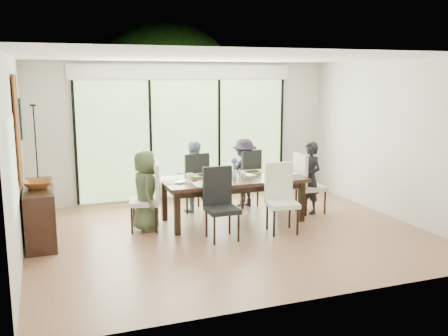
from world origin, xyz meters
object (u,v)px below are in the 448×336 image
object	(u,v)px
cup_b	(243,176)
bowl	(38,184)
laptop	(185,182)
cup_a	(190,176)
sideboard	(40,213)
person_right_end	(310,178)
table_top	(233,179)
person_left_end	(145,191)
person_far_left	(193,176)
cup_c	(273,171)
person_far_right	(244,173)
chair_left_end	(144,197)
chair_far_left	(193,181)
vase	(234,174)
chair_far_right	(244,177)
chair_right_end	(311,183)
chair_near_right	(283,199)
chair_near_left	(222,204)

from	to	relation	value
cup_b	bowl	size ratio (longest dim) A/B	0.23
laptop	cup_a	distance (m)	0.29
sideboard	person_right_end	bearing A→B (deg)	-0.28
table_top	person_left_end	bearing A→B (deg)	-180.00
table_top	person_far_left	world-z (taller)	person_far_left
cup_c	sideboard	world-z (taller)	cup_c
table_top	person_far_right	distance (m)	1.00
cup_b	person_far_right	bearing A→B (deg)	66.73
cup_c	person_far_left	bearing A→B (deg)	149.72
table_top	person_far_right	xyz separation A→B (m)	(0.55, 0.83, -0.07)
table_top	cup_b	size ratio (longest dim) A/B	24.00
chair_left_end	person_left_end	distance (m)	0.10
cup_b	person_left_end	bearing A→B (deg)	176.49
chair_far_left	sideboard	size ratio (longest dim) A/B	0.74
table_top	vase	xyz separation A→B (m)	(0.05, 0.05, 0.09)
cup_a	bowl	distance (m)	2.37
person_far_right	chair_far_right	bearing A→B (deg)	-96.55
cup_b	laptop	bearing A→B (deg)	180.00
person_right_end	laptop	world-z (taller)	person_right_end
chair_right_end	person_far_left	xyz separation A→B (m)	(-1.95, 0.83, 0.09)
chair_far_right	chair_near_right	world-z (taller)	same
person_left_end	laptop	distance (m)	0.65
cup_b	bowl	distance (m)	3.21
table_top	person_right_end	distance (m)	1.48
cup_a	chair_far_left	bearing A→B (deg)	70.35
bowl	cup_c	bearing A→B (deg)	2.63
chair_near_right	sideboard	bearing A→B (deg)	174.35
chair_right_end	chair_far_right	xyz separation A→B (m)	(-0.95, 0.85, 0.00)
chair_near_right	cup_c	world-z (taller)	chair_near_right
cup_b	bowl	bearing A→B (deg)	179.60
person_left_end	person_far_right	distance (m)	2.19
chair_left_end	chair_far_left	distance (m)	1.35
chair_near_left	chair_near_right	world-z (taller)	same
chair_near_left	sideboard	world-z (taller)	chair_near_left
table_top	cup_a	bearing A→B (deg)	167.91
chair_near_left	laptop	bearing A→B (deg)	114.54
sideboard	laptop	bearing A→B (deg)	-3.17
cup_a	cup_c	xyz separation A→B (m)	(1.50, -0.05, 0.00)
person_far_right	person_left_end	bearing A→B (deg)	15.69
table_top	person_right_end	xyz separation A→B (m)	(1.48, -0.00, -0.07)
bowl	laptop	bearing A→B (deg)	-0.58
person_left_end	person_far_right	world-z (taller)	same
person_far_right	bowl	xyz separation A→B (m)	(-3.61, -0.91, 0.24)
laptop	cup_a	world-z (taller)	cup_a
chair_near_right	vase	distance (m)	1.06
sideboard	bowl	world-z (taller)	bowl
chair_left_end	chair_far_right	distance (m)	2.22
person_far_left	laptop	bearing A→B (deg)	70.03
chair_near_right	cup_b	xyz separation A→B (m)	(-0.35, 0.77, 0.24)
cup_a	cup_b	bearing A→B (deg)	-16.39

